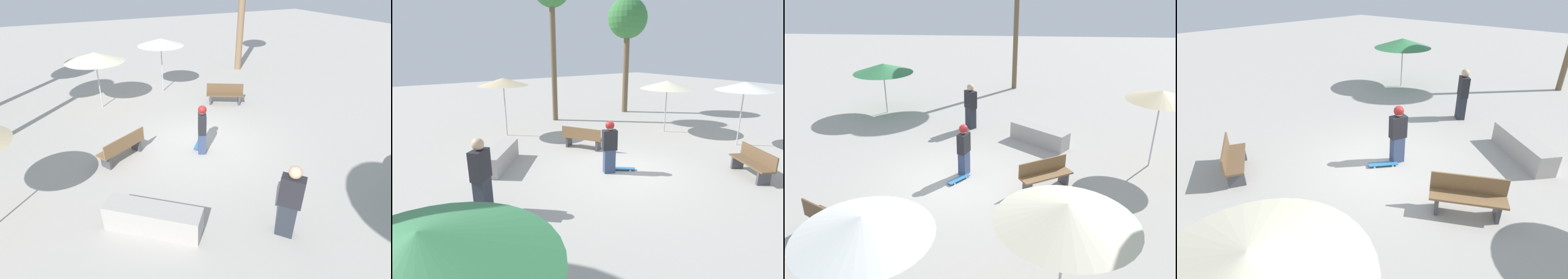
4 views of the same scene
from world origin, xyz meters
TOP-DOWN VIEW (x-y plane):
  - ground_plane at (0.00, 0.00)m, footprint 60.00×60.00m
  - skater_main at (-0.39, 0.19)m, footprint 0.49×0.39m
  - skateboard at (0.05, 0.07)m, footprint 0.75×0.66m
  - concrete_ledge at (-2.95, 2.67)m, footprint 1.84×2.10m
  - bench_near at (2.91, -2.53)m, footprint 1.15×1.62m
  - bench_far at (0.28, 2.61)m, footprint 1.18×1.61m
  - shade_umbrella_cream at (4.77, 2.46)m, footprint 2.39×2.39m
  - shade_umbrella_green at (-5.93, -3.92)m, footprint 2.57×2.57m
  - shade_umbrella_white at (5.55, -0.60)m, footprint 2.12×2.12m
  - shade_umbrella_tan at (-1.39, 6.10)m, footprint 2.09×2.09m
  - palm_tree_center_left at (6.44, 7.04)m, footprint 2.24×2.24m
  - bystander_watching at (-4.31, 0.03)m, footprint 0.55×0.53m

SIDE VIEW (x-z plane):
  - ground_plane at x=0.00m, z-range 0.00..0.00m
  - skateboard at x=0.05m, z-range 0.02..0.09m
  - concrete_ledge at x=-2.95m, z-range 0.00..0.62m
  - bench_near at x=2.91m, z-range 0.00..0.85m
  - bench_far at x=0.28m, z-range 0.00..0.85m
  - skater_main at x=-0.39m, z-range 0.06..1.70m
  - bystander_watching at x=-4.31m, z-range 0.00..1.81m
  - shade_umbrella_green at x=-5.93m, z-range 0.90..3.11m
  - shade_umbrella_cream at x=4.77m, z-range 0.99..3.33m
  - shade_umbrella_white at x=5.55m, z-range 1.08..3.57m
  - shade_umbrella_tan at x=-1.39m, z-range 1.10..3.61m
  - palm_tree_center_left at x=6.44m, z-range 1.99..8.46m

